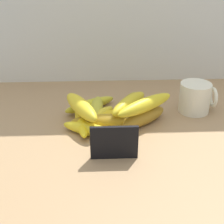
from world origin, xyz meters
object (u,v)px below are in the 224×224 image
at_px(banana_0, 108,122).
at_px(banana_3, 144,117).
at_px(chalkboard_sign, 114,144).
at_px(banana_11, 145,105).
at_px(banana_4, 81,118).
at_px(banana_1, 124,113).
at_px(coffee_mug, 196,98).
at_px(banana_8, 96,118).
at_px(banana_2, 90,105).
at_px(banana_7, 96,111).
at_px(banana_10, 129,104).
at_px(banana_6, 93,131).
at_px(banana_5, 127,105).
at_px(banana_9, 81,107).

xyz_separation_m(banana_0, banana_3, (0.10, 0.02, 0.00)).
height_order(chalkboard_sign, banana_11, chalkboard_sign).
bearing_deg(banana_4, banana_1, 11.42).
distance_m(coffee_mug, banana_8, 0.30).
bearing_deg(banana_2, banana_8, -78.49).
distance_m(coffee_mug, banana_2, 0.31).
xyz_separation_m(banana_2, banana_8, (0.02, -0.09, 0.00)).
bearing_deg(coffee_mug, banana_7, -175.58).
relative_size(coffee_mug, banana_10, 0.66).
bearing_deg(banana_4, banana_6, -65.81).
height_order(coffee_mug, banana_5, coffee_mug).
height_order(banana_6, banana_7, banana_7).
bearing_deg(coffee_mug, banana_2, 175.63).
relative_size(banana_9, banana_11, 0.88).
relative_size(coffee_mug, banana_8, 0.66).
distance_m(banana_1, banana_9, 0.13).
height_order(banana_8, banana_11, banana_11).
relative_size(banana_2, banana_5, 0.92).
height_order(coffee_mug, banana_7, coffee_mug).
height_order(chalkboard_sign, banana_7, chalkboard_sign).
bearing_deg(banana_1, banana_10, -46.61).
height_order(coffee_mug, banana_1, coffee_mug).
bearing_deg(banana_9, banana_8, 8.90).
bearing_deg(banana_11, banana_2, 146.14).
xyz_separation_m(banana_0, banana_1, (0.05, 0.05, -0.00)).
bearing_deg(banana_2, coffee_mug, -4.37).
relative_size(banana_3, banana_9, 0.89).
distance_m(banana_6, banana_10, 0.13).
distance_m(banana_7, banana_10, 0.10).
relative_size(chalkboard_sign, banana_4, 0.53).
bearing_deg(chalkboard_sign, banana_4, 116.05).
bearing_deg(banana_8, banana_11, -5.61).
height_order(banana_3, banana_6, banana_3).
relative_size(chalkboard_sign, banana_11, 0.57).
distance_m(banana_7, banana_8, 0.04).
bearing_deg(banana_9, banana_10, 8.55).
height_order(banana_2, banana_11, banana_11).
relative_size(coffee_mug, banana_4, 0.50).
relative_size(banana_3, banana_7, 0.87).
bearing_deg(banana_3, banana_0, -168.42).
bearing_deg(coffee_mug, banana_0, -160.65).
xyz_separation_m(banana_2, banana_11, (0.15, -0.10, 0.05)).
height_order(banana_1, banana_10, banana_10).
distance_m(chalkboard_sign, banana_5, 0.24).
distance_m(banana_1, banana_5, 0.05).
bearing_deg(banana_10, banana_4, -175.73).
height_order(coffee_mug, banana_11, coffee_mug).
bearing_deg(banana_10, banana_2, 145.69).
relative_size(banana_4, banana_8, 1.31).
bearing_deg(banana_6, banana_7, 85.87).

